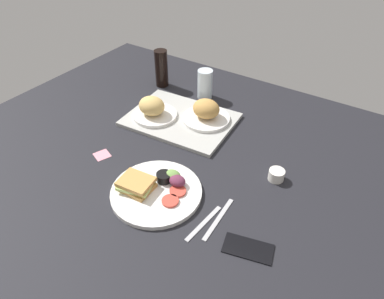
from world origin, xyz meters
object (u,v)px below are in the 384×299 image
bread_plate_far (206,112)px  cell_phone (248,248)px  drinking_glass (205,84)px  espresso_cup (276,175)px  soda_bottle (161,68)px  fork (204,223)px  serving_tray (180,119)px  plate_with_salad (155,189)px  sticky_note (102,155)px  bread_plate_near (153,109)px  knife (218,219)px

bread_plate_far → cell_phone: bread_plate_far is taller
bread_plate_far → drinking_glass: 22.03cm
cell_phone → espresso_cup: bearing=84.0°
bread_plate_far → cell_phone: (43.92, -48.32, -4.82)cm
soda_bottle → bread_plate_far: bearing=-24.7°
drinking_glass → espresso_cup: bearing=-34.4°
bread_plate_far → fork: bearing=-59.2°
serving_tray → fork: 57.11cm
plate_with_salad → sticky_note: plate_with_salad is taller
bread_plate_near → fork: bearing=-37.2°
plate_with_salad → drinking_glass: size_ratio=2.23×
fork → serving_tray: bearing=47.8°
serving_tray → soda_bottle: size_ratio=2.43×
serving_tray → bread_plate_near: bearing=-152.8°
serving_tray → plate_with_salad: bearing=-66.3°
bread_plate_near → sticky_note: bread_plate_near is taller
bread_plate_near → sticky_note: 30.81cm
drinking_glass → espresso_cup: size_ratio=2.48×
bread_plate_near → espresso_cup: (59.75, -6.11, -3.33)cm
espresso_cup → soda_bottle: bearing=156.2°
bread_plate_far → soda_bottle: bearing=155.3°
serving_tray → soda_bottle: soda_bottle is taller
serving_tray → bread_plate_near: size_ratio=2.36×
cell_phone → sticky_note: (-65.84, 7.46, -0.34)cm
bread_plate_near → knife: 61.62cm
drinking_glass → fork: 77.57cm
bread_plate_far → plate_with_salad: bearing=-80.4°
drinking_glass → fork: size_ratio=0.82×
serving_tray → soda_bottle: bearing=140.5°
bread_plate_far → soda_bottle: (-36.34, 16.70, 4.03)cm
drinking_glass → sticky_note: size_ratio=2.48×
bread_plate_far → espresso_cup: bearing=-23.0°
bread_plate_near → sticky_note: size_ratio=3.40×
bread_plate_near → drinking_glass: bearing=73.6°
bread_plate_near → plate_with_salad: size_ratio=0.62×
serving_tray → drinking_glass: (-2.05, 23.52, 6.13)cm
espresso_cup → bread_plate_far: bearing=157.0°
bread_plate_far → soda_bottle: size_ratio=1.11×
fork → plate_with_salad: bearing=89.1°
drinking_glass → soda_bottle: (-24.39, -1.74, 2.32)cm
bread_plate_near → cell_phone: size_ratio=1.32×
knife → bread_plate_near: bearing=54.9°
knife → sticky_note: (-53.22, 2.68, -0.19)cm
bread_plate_far → drinking_glass: size_ratio=1.48×
plate_with_salad → fork: 20.83cm
espresso_cup → knife: size_ratio=0.29×
serving_tray → cell_phone: bearing=-38.8°
plate_with_salad → cell_phone: size_ratio=2.14×
drinking_glass → sticky_note: (-9.97, -59.29, -6.87)cm
serving_tray → fork: (38.20, -42.46, -0.55)cm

